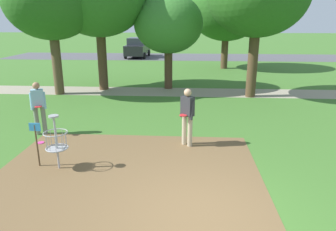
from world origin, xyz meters
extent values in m
plane|color=#3D6B28|center=(0.00, 0.00, 0.00)|extent=(160.00, 160.00, 0.00)
cube|color=brown|center=(-1.77, 1.76, 0.00)|extent=(6.42, 4.98, 0.01)
cylinder|color=#9E9EA3|center=(-3.53, 1.84, 0.68)|extent=(0.05, 0.05, 1.35)
cylinder|color=#9E9EA3|center=(-3.53, 1.84, 1.37)|extent=(0.24, 0.24, 0.04)
torus|color=#9E9EA3|center=(-3.53, 1.84, 0.95)|extent=(0.58, 0.58, 0.02)
torus|color=#9E9EA3|center=(-3.53, 1.84, 0.55)|extent=(0.55, 0.55, 0.03)
cylinder|color=#9E9EA3|center=(-3.53, 1.84, 0.53)|extent=(0.48, 0.48, 0.02)
cylinder|color=gray|center=(-3.29, 1.84, 0.75)|extent=(0.01, 0.01, 0.40)
cylinder|color=gray|center=(-3.34, 1.98, 0.75)|extent=(0.01, 0.01, 0.40)
cylinder|color=gray|center=(-3.46, 2.06, 0.75)|extent=(0.01, 0.01, 0.40)
cylinder|color=gray|center=(-3.61, 2.06, 0.75)|extent=(0.01, 0.01, 0.40)
cylinder|color=gray|center=(-3.73, 1.98, 0.75)|extent=(0.01, 0.01, 0.40)
cylinder|color=gray|center=(-3.77, 1.84, 0.75)|extent=(0.01, 0.01, 0.40)
cylinder|color=gray|center=(-3.73, 1.70, 0.75)|extent=(0.01, 0.01, 0.40)
cylinder|color=gray|center=(-3.61, 1.61, 0.75)|extent=(0.01, 0.01, 0.40)
cylinder|color=gray|center=(-3.46, 1.61, 0.75)|extent=(0.01, 0.01, 0.40)
cylinder|color=gray|center=(-3.34, 1.70, 0.75)|extent=(0.01, 0.01, 0.40)
cylinder|color=#4C3823|center=(-4.08, 1.94, 0.55)|extent=(0.04, 0.04, 1.10)
cube|color=#3384C6|center=(-4.08, 1.94, 1.05)|extent=(0.28, 0.03, 0.20)
cylinder|color=slate|center=(-4.96, 4.24, 0.46)|extent=(0.14, 0.14, 0.92)
cylinder|color=slate|center=(-5.16, 4.15, 0.46)|extent=(0.14, 0.14, 0.92)
cube|color=#84B7D1|center=(-5.06, 4.20, 1.20)|extent=(0.42, 0.34, 0.56)
sphere|color=#9E7051|center=(-5.06, 4.20, 1.60)|extent=(0.22, 0.22, 0.22)
cylinder|color=#84B7D1|center=(-4.88, 4.25, 1.12)|extent=(0.15, 0.19, 0.55)
cylinder|color=#84B7D1|center=(-5.23, 4.10, 1.12)|extent=(0.15, 0.19, 0.55)
cylinder|color=red|center=(-4.99, 4.03, 0.97)|extent=(0.22, 0.22, 0.02)
cylinder|color=tan|center=(-0.26, 3.48, 0.46)|extent=(0.14, 0.14, 0.92)
cylinder|color=tan|center=(-0.43, 3.62, 0.46)|extent=(0.14, 0.14, 0.92)
cube|color=#2D2D33|center=(-0.34, 3.55, 1.20)|extent=(0.42, 0.40, 0.56)
sphere|color=tan|center=(-0.34, 3.55, 1.60)|extent=(0.22, 0.22, 0.22)
cylinder|color=#2D2D33|center=(-0.21, 3.41, 1.12)|extent=(0.18, 0.18, 0.55)
cylinder|color=#2D2D33|center=(-0.50, 3.66, 1.12)|extent=(0.18, 0.18, 0.55)
cylinder|color=red|center=(-0.46, 3.42, 0.97)|extent=(0.22, 0.22, 0.02)
cylinder|color=#E53D99|center=(-4.75, 3.43, 0.01)|extent=(0.21, 0.21, 0.02)
cylinder|color=#4C3823|center=(2.33, 18.75, 1.14)|extent=(0.50, 0.50, 2.27)
ellipsoid|color=#285B1E|center=(2.33, 18.75, 4.31)|extent=(5.43, 5.43, 4.61)
cylinder|color=#4C3823|center=(2.66, 9.83, 1.49)|extent=(0.46, 0.46, 2.98)
cylinder|color=#4C3823|center=(-1.39, 11.44, 1.01)|extent=(0.42, 0.42, 2.03)
ellipsoid|color=#38752D|center=(-1.39, 11.44, 3.34)|extent=(3.51, 3.51, 2.98)
cylinder|color=#4C3823|center=(-4.79, 10.99, 1.46)|extent=(0.47, 0.47, 2.92)
cylinder|color=brown|center=(-6.71, 9.79, 1.41)|extent=(0.45, 0.45, 2.82)
ellipsoid|color=#285B1E|center=(-6.71, 9.79, 4.41)|extent=(4.25, 4.25, 3.61)
cube|color=#4C4C51|center=(0.00, 25.97, 0.00)|extent=(36.00, 6.00, 0.01)
cube|color=black|center=(-5.24, 25.39, 0.75)|extent=(1.96, 4.26, 0.90)
cube|color=#2D333D|center=(-5.24, 25.39, 1.52)|extent=(1.66, 2.24, 0.64)
cylinder|color=black|center=(-6.10, 26.73, 0.30)|extent=(0.20, 0.61, 0.60)
cylinder|color=black|center=(-4.30, 26.66, 0.30)|extent=(0.20, 0.61, 0.60)
cylinder|color=black|center=(-6.19, 24.13, 0.30)|extent=(0.20, 0.61, 0.60)
cylinder|color=black|center=(-4.39, 24.06, 0.30)|extent=(0.20, 0.61, 0.60)
cube|color=gray|center=(0.00, 10.57, 0.00)|extent=(40.00, 1.97, 0.00)
camera|label=1|loc=(-0.35, -5.12, 3.60)|focal=33.61mm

